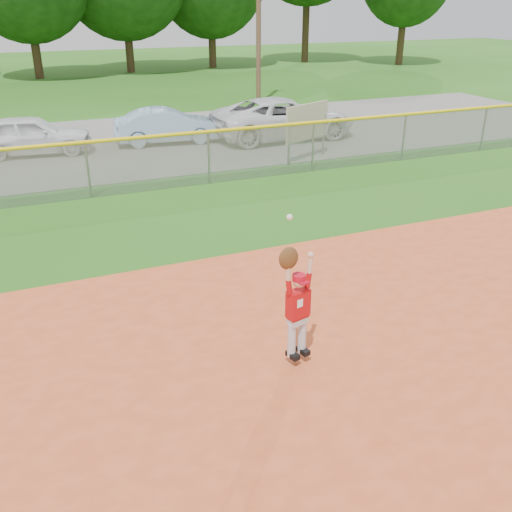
{
  "coord_description": "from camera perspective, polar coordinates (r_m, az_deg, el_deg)",
  "views": [
    {
      "loc": [
        -1.61,
        -5.11,
        4.85
      ],
      "look_at": [
        1.63,
        2.55,
        1.1
      ],
      "focal_mm": 40.0,
      "sensor_mm": 36.0,
      "label": 1
    }
  ],
  "objects": [
    {
      "name": "car_white_b",
      "position": [
        22.01,
        2.8,
        13.6
      ],
      "size": [
        5.41,
        2.5,
        1.5
      ],
      "primitive_type": "imported",
      "rotation": [
        0.0,
        0.0,
        1.57
      ],
      "color": "silver",
      "rests_on": "parking_strip"
    },
    {
      "name": "outfield_fence",
      "position": [
        15.7,
        -16.5,
        8.65
      ],
      "size": [
        40.06,
        0.1,
        1.55
      ],
      "color": "gray",
      "rests_on": "ground"
    },
    {
      "name": "parking_strip",
      "position": [
        21.71,
        -18.41,
        10.2
      ],
      "size": [
        44.0,
        10.0,
        0.03
      ],
      "primitive_type": "cube",
      "color": "#65635E",
      "rests_on": "ground"
    },
    {
      "name": "ballplayer",
      "position": [
        7.92,
        4.08,
        -4.66
      ],
      "size": [
        0.58,
        0.29,
        2.2
      ],
      "color": "silver",
      "rests_on": "ground"
    },
    {
      "name": "car_white_a",
      "position": [
        20.99,
        -21.56,
        11.19
      ],
      "size": [
        4.03,
        2.01,
        1.32
      ],
      "primitive_type": "imported",
      "rotation": [
        0.0,
        0.0,
        1.45
      ],
      "color": "white",
      "rests_on": "parking_strip"
    },
    {
      "name": "sponsor_sign",
      "position": [
        18.85,
        5.15,
        13.06
      ],
      "size": [
        1.91,
        0.91,
        1.84
      ],
      "color": "gray",
      "rests_on": "ground"
    },
    {
      "name": "car_blue",
      "position": [
        21.49,
        -8.85,
        12.75
      ],
      "size": [
        3.9,
        1.71,
        1.25
      ],
      "primitive_type": "imported",
      "rotation": [
        0.0,
        0.0,
        1.46
      ],
      "color": "#87ABC9",
      "rests_on": "parking_strip"
    },
    {
      "name": "power_lines",
      "position": [
        27.23,
        -18.98,
        22.74
      ],
      "size": [
        19.4,
        0.24,
        9.0
      ],
      "color": "#4C3823",
      "rests_on": "ground"
    },
    {
      "name": "ground",
      "position": [
        7.23,
        -4.25,
        -17.99
      ],
      "size": [
        120.0,
        120.0,
        0.0
      ],
      "primitive_type": "plane",
      "color": "#245B14",
      "rests_on": "ground"
    }
  ]
}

